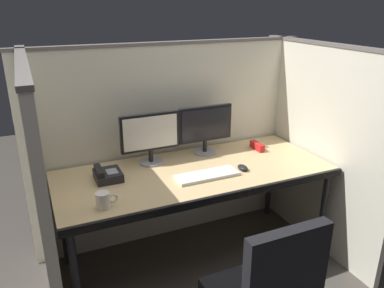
# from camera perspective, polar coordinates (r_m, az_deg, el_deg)

# --- Properties ---
(ground_plane) EXTENTS (8.00, 8.00, 0.00)m
(ground_plane) POSITION_cam_1_polar(r_m,az_deg,el_deg) (2.81, 3.08, -20.27)
(ground_plane) COLOR #423D38
(cubicle_partition_rear) EXTENTS (2.21, 0.06, 1.57)m
(cubicle_partition_rear) POSITION_cam_1_polar(r_m,az_deg,el_deg) (3.00, -3.06, 0.09)
(cubicle_partition_rear) COLOR beige
(cubicle_partition_rear) RESTS_ON ground
(cubicle_partition_left) EXTENTS (0.06, 1.41, 1.57)m
(cubicle_partition_left) POSITION_cam_1_polar(r_m,az_deg,el_deg) (2.33, -21.56, -7.69)
(cubicle_partition_left) COLOR beige
(cubicle_partition_left) RESTS_ON ground
(cubicle_partition_right) EXTENTS (0.06, 1.41, 1.57)m
(cubicle_partition_right) POSITION_cam_1_polar(r_m,az_deg,el_deg) (3.06, 18.48, -0.54)
(cubicle_partition_right) COLOR beige
(cubicle_partition_right) RESTS_ON ground
(desk) EXTENTS (1.90, 0.80, 0.74)m
(desk) POSITION_cam_1_polar(r_m,az_deg,el_deg) (2.65, 0.55, -5.09)
(desk) COLOR tan
(desk) RESTS_ON ground
(monitor_left) EXTENTS (0.43, 0.17, 0.37)m
(monitor_left) POSITION_cam_1_polar(r_m,az_deg,el_deg) (2.69, -6.33, 1.34)
(monitor_left) COLOR gray
(monitor_left) RESTS_ON desk
(monitor_right) EXTENTS (0.43, 0.17, 0.37)m
(monitor_right) POSITION_cam_1_polar(r_m,az_deg,el_deg) (2.86, 2.00, 2.65)
(monitor_right) COLOR gray
(monitor_right) RESTS_ON desk
(keyboard_main) EXTENTS (0.43, 0.15, 0.02)m
(keyboard_main) POSITION_cam_1_polar(r_m,az_deg,el_deg) (2.54, 2.27, -4.74)
(keyboard_main) COLOR silver
(keyboard_main) RESTS_ON desk
(computer_mouse) EXTENTS (0.06, 0.10, 0.04)m
(computer_mouse) POSITION_cam_1_polar(r_m,az_deg,el_deg) (2.66, 7.65, -3.55)
(computer_mouse) COLOR black
(computer_mouse) RESTS_ON desk
(red_stapler) EXTENTS (0.04, 0.15, 0.06)m
(red_stapler) POSITION_cam_1_polar(r_m,az_deg,el_deg) (3.04, 9.79, -0.33)
(red_stapler) COLOR red
(red_stapler) RESTS_ON desk
(desk_phone) EXTENTS (0.17, 0.19, 0.09)m
(desk_phone) POSITION_cam_1_polar(r_m,az_deg,el_deg) (2.56, -12.67, -4.56)
(desk_phone) COLOR black
(desk_phone) RESTS_ON desk
(coffee_mug) EXTENTS (0.13, 0.08, 0.09)m
(coffee_mug) POSITION_cam_1_polar(r_m,az_deg,el_deg) (2.22, -13.21, -8.26)
(coffee_mug) COLOR silver
(coffee_mug) RESTS_ON desk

